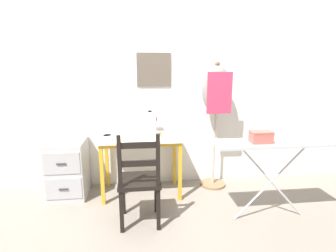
{
  "coord_description": "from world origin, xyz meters",
  "views": [
    {
      "loc": [
        -0.02,
        -2.72,
        1.5
      ],
      "look_at": [
        0.32,
        0.24,
        0.84
      ],
      "focal_mm": 28.0,
      "sensor_mm": 36.0,
      "label": 1
    }
  ],
  "objects_px": {
    "thread_spool_near_machine": "(160,135)",
    "dress_form": "(216,96)",
    "wooden_chair": "(139,181)",
    "filing_cabinet": "(68,168)",
    "storage_box": "(261,137)",
    "fabric_bowl": "(107,137)",
    "ironing_board": "(275,146)",
    "scissors": "(173,139)",
    "sewing_machine": "(141,123)"
  },
  "relations": [
    {
      "from": "scissors",
      "to": "wooden_chair",
      "type": "xyz_separation_m",
      "value": [
        -0.38,
        -0.47,
        -0.28
      ]
    },
    {
      "from": "thread_spool_near_machine",
      "to": "storage_box",
      "type": "distance_m",
      "value": 1.14
    },
    {
      "from": "wooden_chair",
      "to": "ironing_board",
      "type": "distance_m",
      "value": 1.35
    },
    {
      "from": "fabric_bowl",
      "to": "filing_cabinet",
      "type": "bearing_deg",
      "value": 161.77
    },
    {
      "from": "dress_form",
      "to": "sewing_machine",
      "type": "bearing_deg",
      "value": 179.22
    },
    {
      "from": "scissors",
      "to": "thread_spool_near_machine",
      "type": "height_order",
      "value": "thread_spool_near_machine"
    },
    {
      "from": "dress_form",
      "to": "ironing_board",
      "type": "distance_m",
      "value": 0.96
    },
    {
      "from": "wooden_chair",
      "to": "ironing_board",
      "type": "bearing_deg",
      "value": -1.8
    },
    {
      "from": "ironing_board",
      "to": "storage_box",
      "type": "distance_m",
      "value": 0.19
    },
    {
      "from": "scissors",
      "to": "thread_spool_near_machine",
      "type": "relative_size",
      "value": 2.86
    },
    {
      "from": "sewing_machine",
      "to": "ironing_board",
      "type": "distance_m",
      "value": 1.51
    },
    {
      "from": "ironing_board",
      "to": "thread_spool_near_machine",
      "type": "bearing_deg",
      "value": 147.81
    },
    {
      "from": "wooden_chair",
      "to": "ironing_board",
      "type": "xyz_separation_m",
      "value": [
        1.31,
        -0.04,
        0.32
      ]
    },
    {
      "from": "fabric_bowl",
      "to": "filing_cabinet",
      "type": "height_order",
      "value": "fabric_bowl"
    },
    {
      "from": "thread_spool_near_machine",
      "to": "wooden_chair",
      "type": "height_order",
      "value": "wooden_chair"
    },
    {
      "from": "thread_spool_near_machine",
      "to": "storage_box",
      "type": "bearing_deg",
      "value": -37.33
    },
    {
      "from": "wooden_chair",
      "to": "storage_box",
      "type": "xyz_separation_m",
      "value": [
        1.15,
        -0.06,
        0.42
      ]
    },
    {
      "from": "fabric_bowl",
      "to": "thread_spool_near_machine",
      "type": "height_order",
      "value": "fabric_bowl"
    },
    {
      "from": "thread_spool_near_machine",
      "to": "dress_form",
      "type": "relative_size",
      "value": 0.03
    },
    {
      "from": "scissors",
      "to": "storage_box",
      "type": "relative_size",
      "value": 0.6
    },
    {
      "from": "wooden_chair",
      "to": "filing_cabinet",
      "type": "relative_size",
      "value": 1.39
    },
    {
      "from": "sewing_machine",
      "to": "ironing_board",
      "type": "xyz_separation_m",
      "value": [
        1.27,
        -0.8,
        -0.09
      ]
    },
    {
      "from": "wooden_chair",
      "to": "thread_spool_near_machine",
      "type": "bearing_deg",
      "value": 67.61
    },
    {
      "from": "fabric_bowl",
      "to": "filing_cabinet",
      "type": "relative_size",
      "value": 0.17
    },
    {
      "from": "filing_cabinet",
      "to": "wooden_chair",
      "type": "bearing_deg",
      "value": -39.42
    },
    {
      "from": "storage_box",
      "to": "fabric_bowl",
      "type": "bearing_deg",
      "value": 158.54
    },
    {
      "from": "thread_spool_near_machine",
      "to": "sewing_machine",
      "type": "bearing_deg",
      "value": 147.85
    },
    {
      "from": "scissors",
      "to": "dress_form",
      "type": "height_order",
      "value": "dress_form"
    },
    {
      "from": "thread_spool_near_machine",
      "to": "ironing_board",
      "type": "relative_size",
      "value": 0.04
    },
    {
      "from": "filing_cabinet",
      "to": "ironing_board",
      "type": "relative_size",
      "value": 0.56
    },
    {
      "from": "ironing_board",
      "to": "sewing_machine",
      "type": "bearing_deg",
      "value": 147.82
    },
    {
      "from": "filing_cabinet",
      "to": "storage_box",
      "type": "height_order",
      "value": "storage_box"
    },
    {
      "from": "ironing_board",
      "to": "wooden_chair",
      "type": "bearing_deg",
      "value": 178.2
    },
    {
      "from": "thread_spool_near_machine",
      "to": "dress_form",
      "type": "distance_m",
      "value": 0.83
    },
    {
      "from": "thread_spool_near_machine",
      "to": "storage_box",
      "type": "height_order",
      "value": "storage_box"
    },
    {
      "from": "fabric_bowl",
      "to": "wooden_chair",
      "type": "relative_size",
      "value": 0.13
    },
    {
      "from": "filing_cabinet",
      "to": "ironing_board",
      "type": "bearing_deg",
      "value": -18.77
    },
    {
      "from": "thread_spool_near_machine",
      "to": "fabric_bowl",
      "type": "bearing_deg",
      "value": -170.95
    },
    {
      "from": "fabric_bowl",
      "to": "storage_box",
      "type": "xyz_separation_m",
      "value": [
        1.5,
        -0.59,
        0.11
      ]
    },
    {
      "from": "scissors",
      "to": "filing_cabinet",
      "type": "bearing_deg",
      "value": 169.94
    },
    {
      "from": "storage_box",
      "to": "filing_cabinet",
      "type": "bearing_deg",
      "value": 159.33
    },
    {
      "from": "ironing_board",
      "to": "fabric_bowl",
      "type": "bearing_deg",
      "value": 161.06
    },
    {
      "from": "filing_cabinet",
      "to": "scissors",
      "type": "bearing_deg",
      "value": -10.06
    },
    {
      "from": "thread_spool_near_machine",
      "to": "filing_cabinet",
      "type": "distance_m",
      "value": 1.17
    },
    {
      "from": "filing_cabinet",
      "to": "dress_form",
      "type": "distance_m",
      "value": 1.97
    },
    {
      "from": "fabric_bowl",
      "to": "scissors",
      "type": "bearing_deg",
      "value": -4.21
    },
    {
      "from": "filing_cabinet",
      "to": "dress_form",
      "type": "height_order",
      "value": "dress_form"
    },
    {
      "from": "sewing_machine",
      "to": "dress_form",
      "type": "bearing_deg",
      "value": -0.78
    },
    {
      "from": "dress_form",
      "to": "storage_box",
      "type": "relative_size",
      "value": 7.64
    },
    {
      "from": "fabric_bowl",
      "to": "dress_form",
      "type": "xyz_separation_m",
      "value": [
        1.29,
        0.22,
        0.42
      ]
    }
  ]
}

